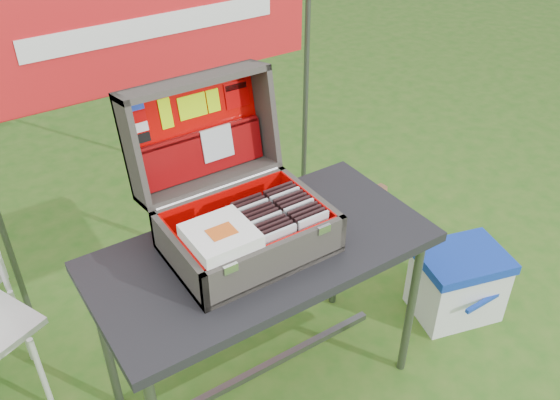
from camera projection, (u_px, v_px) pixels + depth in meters
ground at (290, 381)px, 2.63m from camera, size 80.00×80.00×0.00m
table at (264, 323)px, 2.39m from camera, size 1.26×0.63×0.79m
table_top at (262, 251)px, 2.18m from camera, size 1.26×0.63×0.04m
table_leg_fr at (411, 308)px, 2.49m from camera, size 0.04×0.04×0.75m
table_leg_bl at (106, 345)px, 2.32m from camera, size 0.04×0.04×0.75m
table_leg_br at (336, 244)px, 2.83m from camera, size 0.04×0.04×0.75m
table_brace at (265, 367)px, 2.55m from camera, size 1.11×0.03×0.03m
suitcase at (237, 179)px, 2.05m from camera, size 0.57×0.57×0.54m
suitcase_base_bottom at (249, 246)px, 2.15m from camera, size 0.57×0.41×0.02m
suitcase_base_wall_front at (277, 262)px, 1.98m from camera, size 0.57×0.02×0.15m
suitcase_base_wall_back at (222, 206)px, 2.25m from camera, size 0.57×0.02×0.15m
suitcase_base_wall_left at (178, 260)px, 1.99m from camera, size 0.02×0.41×0.15m
suitcase_base_wall_right at (310, 208)px, 2.24m from camera, size 0.02×0.41×0.15m
suitcase_liner_floor at (248, 243)px, 2.14m from camera, size 0.52×0.36×0.01m
suitcase_latch_left at (231, 269)px, 1.85m from camera, size 0.05×0.01×0.03m
suitcase_latch_right at (324, 229)px, 2.02m from camera, size 0.05×0.01×0.03m
suitcase_hinge at (219, 188)px, 2.21m from camera, size 0.51×0.02×0.02m
suitcase_lid_back at (194, 128)px, 2.23m from camera, size 0.57×0.10×0.40m
suitcase_lid_rim_far at (193, 81)px, 2.10m from camera, size 0.57×0.15×0.05m
suitcase_lid_rim_near at (210, 180)px, 2.26m from camera, size 0.57×0.15×0.05m
suitcase_lid_rim_left at (132, 153)px, 2.06m from camera, size 0.02×0.23×0.43m
suitcase_lid_rim_right at (264, 114)px, 2.31m from camera, size 0.02×0.23×0.43m
suitcase_lid_liner at (196, 129)px, 2.22m from camera, size 0.52×0.07×0.35m
suitcase_liner_wall_front at (275, 257)px, 1.99m from camera, size 0.52×0.01×0.13m
suitcase_liner_wall_back at (224, 206)px, 2.23m from camera, size 0.52×0.01×0.13m
suitcase_liner_wall_left at (182, 256)px, 1.99m from camera, size 0.01×0.36×0.13m
suitcase_liner_wall_right at (307, 207)px, 2.23m from camera, size 0.01×0.36×0.13m
suitcase_lid_pocket at (202, 154)px, 2.25m from camera, size 0.50×0.06×0.17m
suitcase_pocket_edge at (199, 134)px, 2.21m from camera, size 0.49×0.02×0.02m
suitcase_pocket_cd at (217, 143)px, 2.25m from camera, size 0.13×0.03×0.13m
lid_sticker_cc_a at (136, 106)px, 2.06m from camera, size 0.06×0.01×0.03m
lid_sticker_cc_b at (138, 117)px, 2.08m from camera, size 0.06×0.01×0.03m
lid_sticker_cc_c at (141, 127)px, 2.09m from camera, size 0.06×0.01×0.03m
lid_sticker_cc_d at (143, 138)px, 2.11m from camera, size 0.06×0.01×0.03m
lid_card_neon_tall at (166, 113)px, 2.13m from camera, size 0.05×0.02×0.11m
lid_card_neon_main at (192, 106)px, 2.18m from camera, size 0.11×0.02×0.09m
lid_card_neon_small at (213, 101)px, 2.22m from camera, size 0.05×0.02×0.09m
lid_sticker_band at (237, 94)px, 2.26m from camera, size 0.10×0.02×0.10m
lid_sticker_band_bar at (236, 87)px, 2.25m from camera, size 0.09×0.01×0.02m
cd_left_0 at (280, 247)px, 2.01m from camera, size 0.13×0.01×0.14m
cd_left_1 at (277, 243)px, 2.03m from camera, size 0.13×0.01×0.14m
cd_left_2 at (273, 240)px, 2.04m from camera, size 0.13×0.01×0.14m
cd_left_3 at (270, 236)px, 2.06m from camera, size 0.13×0.01×0.14m
cd_left_4 at (266, 233)px, 2.07m from camera, size 0.13×0.01×0.14m
cd_left_5 at (263, 230)px, 2.09m from camera, size 0.13×0.01×0.14m
cd_left_6 at (260, 227)px, 2.10m from camera, size 0.13×0.01×0.14m
cd_left_7 at (256, 223)px, 2.12m from camera, size 0.13×0.01×0.14m
cd_left_8 at (253, 220)px, 2.13m from camera, size 0.13×0.01×0.14m
cd_left_9 at (250, 217)px, 2.15m from camera, size 0.13×0.01×0.14m
cd_left_10 at (247, 214)px, 2.16m from camera, size 0.13×0.01×0.14m
cd_right_0 at (313, 233)px, 2.07m from camera, size 0.13×0.01×0.14m
cd_right_1 at (309, 230)px, 2.09m from camera, size 0.13×0.01×0.14m
cd_right_2 at (306, 226)px, 2.10m from camera, size 0.13×0.01×0.14m
cd_right_3 at (302, 223)px, 2.12m from camera, size 0.13×0.01×0.14m
cd_right_4 at (298, 220)px, 2.13m from camera, size 0.13×0.01×0.14m
cd_right_5 at (295, 217)px, 2.15m from camera, size 0.13×0.01×0.14m
cd_right_6 at (291, 214)px, 2.16m from camera, size 0.13×0.01×0.14m
cd_right_7 at (288, 211)px, 2.18m from camera, size 0.13×0.01×0.14m
cd_right_8 at (285, 208)px, 2.19m from camera, size 0.13×0.01×0.14m
cd_right_9 at (281, 205)px, 2.21m from camera, size 0.13×0.01×0.14m
cd_right_10 at (278, 202)px, 2.23m from camera, size 0.13×0.01×0.14m
songbook_0 at (221, 240)px, 1.95m from camera, size 0.21×0.21×0.00m
songbook_1 at (221, 239)px, 1.95m from camera, size 0.21×0.21×0.00m
songbook_2 at (221, 238)px, 1.94m from camera, size 0.21×0.21×0.00m
songbook_3 at (221, 237)px, 1.94m from camera, size 0.21×0.21×0.00m
songbook_4 at (220, 236)px, 1.94m from camera, size 0.21×0.21×0.00m
songbook_5 at (220, 234)px, 1.94m from camera, size 0.21×0.21×0.00m
songbook_6 at (220, 233)px, 1.93m from camera, size 0.21×0.21×0.00m
songbook_7 at (220, 232)px, 1.93m from camera, size 0.21×0.21×0.00m
songbook_8 at (220, 231)px, 1.93m from camera, size 0.21×0.21×0.00m
songbook_graphic at (222, 231)px, 1.92m from camera, size 0.09×0.07×0.00m
cooler at (457, 283)px, 2.89m from camera, size 0.48×0.41×0.36m
cooler_body at (456, 287)px, 2.90m from camera, size 0.46×0.39×0.31m
cooler_lid at (463, 259)px, 2.80m from camera, size 0.48×0.41×0.05m
cooler_handle at (485, 301)px, 2.77m from camera, size 0.25×0.02×0.02m
chair_leg_fr at (42, 375)px, 2.40m from camera, size 0.02×0.02×0.42m
chair_leg_br at (22, 326)px, 2.62m from camera, size 0.02×0.02×0.42m
cardboard_box at (360, 224)px, 3.28m from camera, size 0.36×0.14×0.38m
banner_post_right at (306, 77)px, 3.29m from camera, size 0.03×0.03×1.70m
banner at (155, 25)px, 2.64m from camera, size 1.60×0.02×0.55m
banner_text at (156, 26)px, 2.63m from camera, size 1.20×0.00×0.10m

